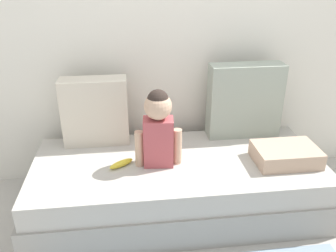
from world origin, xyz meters
TOP-DOWN VIEW (x-y plane):
  - ground_plane at (0.00, 0.00)m, footprint 12.00×12.00m
  - back_wall at (0.00, 0.55)m, footprint 5.13×0.10m
  - couch at (0.00, 0.00)m, footprint 1.93×0.84m
  - throw_pillow_left at (-0.53, 0.32)m, footprint 0.45×0.16m
  - throw_pillow_right at (0.53, 0.32)m, footprint 0.52×0.16m
  - toddler at (-0.13, -0.03)m, footprint 0.30×0.17m
  - banana at (-0.37, -0.03)m, footprint 0.17×0.13m
  - folded_blanket at (0.69, -0.11)m, footprint 0.40×0.28m

SIDE VIEW (x-z plane):
  - ground_plane at x=0.00m, z-range 0.00..0.00m
  - couch at x=0.00m, z-range 0.00..0.38m
  - banana at x=-0.37m, z-range 0.38..0.42m
  - folded_blanket at x=0.69m, z-range 0.38..0.48m
  - throw_pillow_left at x=-0.53m, z-range 0.38..0.85m
  - toddler at x=-0.13m, z-range 0.39..0.90m
  - throw_pillow_right at x=0.53m, z-range 0.38..0.91m
  - back_wall at x=0.00m, z-range 0.00..2.27m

